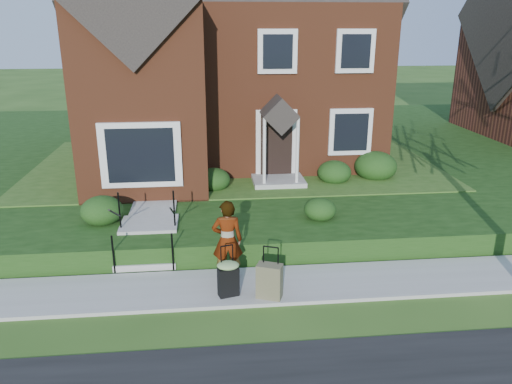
{
  "coord_description": "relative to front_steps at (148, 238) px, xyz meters",
  "views": [
    {
      "loc": [
        -1.02,
        -9.44,
        5.34
      ],
      "look_at": [
        0.15,
        2.0,
        1.49
      ],
      "focal_mm": 35.0,
      "sensor_mm": 36.0,
      "label": 1
    }
  ],
  "objects": [
    {
      "name": "terrace",
      "position": [
        6.5,
        9.06,
        -0.17
      ],
      "size": [
        44.0,
        20.0,
        0.6
      ],
      "primitive_type": "cube",
      "color": "#17340E",
      "rests_on": "ground"
    },
    {
      "name": "suitcase_olive",
      "position": [
        2.66,
        -2.39,
        -0.03
      ],
      "size": [
        0.57,
        0.45,
        1.09
      ],
      "rotation": [
        0.0,
        0.0,
        -0.38
      ],
      "color": "brown",
      "rests_on": "sidewalk"
    },
    {
      "name": "main_house",
      "position": [
        2.29,
        7.76,
        4.79
      ],
      "size": [
        10.4,
        10.2,
        9.4
      ],
      "color": "brown",
      "rests_on": "terrace"
    },
    {
      "name": "front_steps",
      "position": [
        0.0,
        0.0,
        0.0
      ],
      "size": [
        1.4,
        2.02,
        1.5
      ],
      "color": "#9E9B93",
      "rests_on": "ground"
    },
    {
      "name": "suitcase_black",
      "position": [
        1.84,
        -2.23,
        0.03
      ],
      "size": [
        0.53,
        0.47,
        1.1
      ],
      "rotation": [
        0.0,
        0.0,
        0.26
      ],
      "color": "black",
      "rests_on": "sidewalk"
    },
    {
      "name": "sidewalk",
      "position": [
        2.5,
        -1.84,
        -0.43
      ],
      "size": [
        60.0,
        1.6,
        0.08
      ],
      "primitive_type": "cube",
      "color": "#9E9B93",
      "rests_on": "ground"
    },
    {
      "name": "foundation_shrubs",
      "position": [
        2.49,
        3.04,
        0.56
      ],
      "size": [
        9.94,
        4.52,
        0.98
      ],
      "color": "black",
      "rests_on": "terrace"
    },
    {
      "name": "walkway",
      "position": [
        0.0,
        3.16,
        0.16
      ],
      "size": [
        1.2,
        6.0,
        0.06
      ],
      "primitive_type": "cube",
      "color": "#9E9B93",
      "rests_on": "terrace"
    },
    {
      "name": "woman",
      "position": [
        1.86,
        -1.5,
        0.51
      ],
      "size": [
        0.67,
        0.44,
        1.8
      ],
      "primitive_type": "imported",
      "rotation": [
        0.0,
        0.0,
        3.12
      ],
      "color": "#999999",
      "rests_on": "sidewalk"
    },
    {
      "name": "ground",
      "position": [
        2.5,
        -1.84,
        -0.47
      ],
      "size": [
        120.0,
        120.0,
        0.0
      ],
      "primitive_type": "plane",
      "color": "#2D5119",
      "rests_on": "ground"
    }
  ]
}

